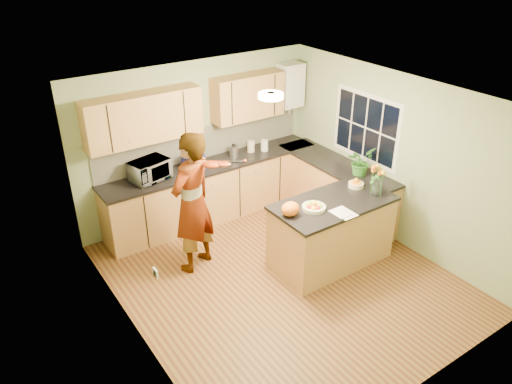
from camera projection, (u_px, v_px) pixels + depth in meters
floor at (281, 277)px, 6.77m from camera, size 4.50×4.50×0.00m
ceiling at (286, 99)px, 5.60m from camera, size 4.00×4.50×0.02m
wall_back at (197, 140)px, 7.83m from camera, size 4.00×0.02×2.50m
wall_front at (433, 293)px, 4.54m from camera, size 4.00×0.02×2.50m
wall_left at (131, 248)px, 5.19m from camera, size 0.02×4.50×2.50m
wall_right at (394, 159)px, 7.18m from camera, size 0.02×4.50×2.50m
back_counter at (214, 190)px, 8.02m from camera, size 3.64×0.62×0.94m
right_counter at (335, 190)px, 8.02m from camera, size 0.62×2.24×0.94m
splashback at (203, 142)px, 7.89m from camera, size 3.60×0.02×0.52m
upper_cabinets at (190, 109)px, 7.33m from camera, size 3.20×0.34×0.70m
boiler at (290, 85)px, 8.26m from camera, size 0.40×0.30×0.86m
window_right at (366, 128)px, 7.48m from camera, size 0.01×1.30×1.05m
light_switch at (156, 273)px, 4.73m from camera, size 0.02×0.09×0.09m
ceiling_lamp at (271, 96)px, 5.84m from camera, size 0.30×0.30×0.07m
peninsula_island at (331, 232)px, 6.89m from camera, size 1.68×0.86×0.96m
fruit_dish at (314, 206)px, 6.47m from camera, size 0.31×0.31×0.11m
orange_bowl at (356, 183)px, 7.02m from camera, size 0.21×0.21×0.13m
flower_vase at (378, 174)px, 6.68m from camera, size 0.26×0.26×0.49m
orange_bag at (290, 209)px, 6.31m from camera, size 0.31×0.29×0.19m
papers at (344, 213)px, 6.39m from camera, size 0.23×0.31×0.01m
violinist at (192, 203)px, 6.56m from camera, size 0.85×0.72×1.98m
violin at (212, 164)px, 6.22m from camera, size 0.60×0.52×0.15m
microwave at (150, 170)px, 7.23m from camera, size 0.63×0.50×0.31m
blue_box at (194, 161)px, 7.58m from camera, size 0.31×0.24×0.23m
kettle at (234, 151)px, 7.97m from camera, size 0.14×0.14×0.26m
jar_cream at (251, 146)px, 8.17m from camera, size 0.15×0.15×0.18m
jar_white at (264, 145)px, 8.21m from camera, size 0.13×0.13×0.19m
potted_plant at (360, 162)px, 7.34m from camera, size 0.45×0.41×0.43m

